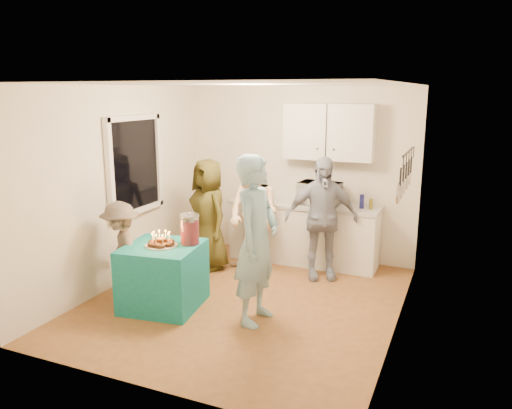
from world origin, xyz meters
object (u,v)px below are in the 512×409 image
at_px(man_birthday, 257,240).
at_px(punch_jar, 190,230).
at_px(woman_back_center, 254,216).
at_px(microwave, 319,193).
at_px(child_near_left, 121,252).
at_px(party_table, 163,276).
at_px(woman_back_right, 321,218).
at_px(woman_back_left, 209,214).
at_px(counter, 304,234).

bearing_deg(man_birthday, punch_jar, 86.00).
bearing_deg(woman_back_center, microwave, 61.60).
distance_m(man_birthday, child_near_left, 1.77).
bearing_deg(party_table, woman_back_center, 70.26).
bearing_deg(microwave, party_table, -115.74).
bearing_deg(child_near_left, microwave, 94.06).
distance_m(punch_jar, woman_back_right, 1.89).
distance_m(woman_back_left, woman_back_right, 1.61).
height_order(party_table, child_near_left, child_near_left).
bearing_deg(counter, woman_back_center, -125.35).
xyz_separation_m(counter, punch_jar, (-0.76, -2.01, 0.50)).
xyz_separation_m(punch_jar, child_near_left, (-0.84, -0.22, -0.31)).
height_order(microwave, woman_back_right, woman_back_right).
xyz_separation_m(man_birthday, woman_back_center, (-0.64, 1.39, -0.11)).
bearing_deg(child_near_left, woman_back_center, 97.63).
height_order(punch_jar, woman_back_left, woman_back_left).
relative_size(punch_jar, woman_back_left, 0.21).
relative_size(microwave, woman_back_right, 0.35).
distance_m(microwave, woman_back_left, 1.64).
xyz_separation_m(microwave, woman_back_center, (-0.74, -0.72, -0.24)).
relative_size(microwave, woman_back_center, 0.35).
xyz_separation_m(woman_back_center, child_near_left, (-1.09, -1.52, -0.21)).
relative_size(counter, woman_back_right, 1.30).
relative_size(punch_jar, man_birthday, 0.18).
bearing_deg(punch_jar, woman_back_center, 78.77).
bearing_deg(man_birthday, woman_back_center, 26.80).
distance_m(microwave, child_near_left, 2.92).
distance_m(counter, woman_back_right, 0.79).
relative_size(punch_jar, woman_back_right, 0.20).
bearing_deg(woman_back_right, party_table, -157.17).
height_order(counter, child_near_left, child_near_left).
distance_m(punch_jar, woman_back_center, 1.33).
bearing_deg(counter, woman_back_right, -52.49).
bearing_deg(party_table, woman_back_right, 48.78).
bearing_deg(counter, woman_back_left, -145.85).
bearing_deg(punch_jar, microwave, 63.75).
relative_size(party_table, woman_back_center, 0.51).
xyz_separation_m(counter, man_birthday, (0.13, -2.11, 0.51)).
xyz_separation_m(punch_jar, woman_back_right, (1.18, 1.47, -0.09)).
relative_size(counter, party_table, 2.59).
relative_size(party_table, man_birthday, 0.45).
distance_m(punch_jar, man_birthday, 0.90).
relative_size(counter, punch_jar, 6.47).
height_order(woman_back_center, child_near_left, woman_back_center).
xyz_separation_m(counter, woman_back_right, (0.41, -0.54, 0.41)).
height_order(party_table, woman_back_left, woman_back_left).
distance_m(woman_back_left, woman_back_center, 0.67).
bearing_deg(counter, punch_jar, -110.81).
bearing_deg(party_table, man_birthday, 4.18).
height_order(counter, party_table, counter).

